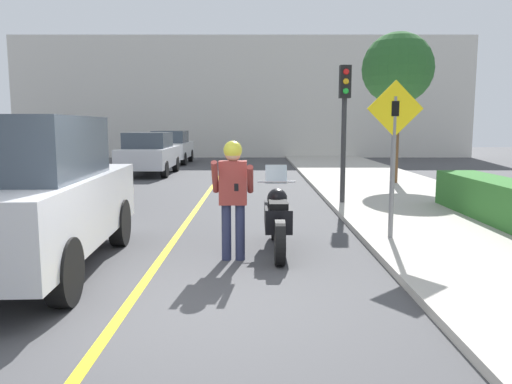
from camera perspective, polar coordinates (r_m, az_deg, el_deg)
The scene contains 12 objects.
ground_plane at distance 5.51m, azimuth -8.69°, elevation -13.30°, with size 80.00×80.00×0.00m, color #424244.
sidewalk_curb at distance 10.11m, azimuth 23.30°, elevation -3.88°, with size 4.40×44.00×0.11m.
road_center_line at distance 11.35m, azimuth -7.15°, elevation -2.36°, with size 0.12×36.00×0.01m.
building_backdrop at distance 31.15m, azimuth -1.53°, elevation 10.73°, with size 28.00×1.20×7.29m.
motorcycle at distance 7.80m, azimuth 2.46°, elevation -3.10°, with size 0.62×2.23×1.31m.
person_biker at distance 7.19m, azimuth -2.66°, elevation 0.51°, with size 0.59×0.48×1.74m.
suv_nearby at distance 7.26m, azimuth -24.65°, elevation -0.33°, with size 2.16×4.57×2.08m.
crossing_sign at distance 8.42m, azimuth 15.45°, elevation 5.28°, with size 0.91×0.08×2.57m.
traffic_light at distance 12.17m, azimuth 10.07°, elevation 9.52°, with size 0.26×0.30×3.25m.
street_tree at distance 16.84m, azimuth 15.88°, elevation 13.33°, with size 2.25×2.25×4.77m.
parked_car_silver at distance 20.35m, azimuth -12.11°, elevation 4.35°, with size 1.88×4.20×1.68m.
parked_car_white at distance 26.17m, azimuth -9.70°, elevation 5.10°, with size 1.88×4.20×1.68m.
Camera 1 is at (0.81, -5.09, 1.96)m, focal length 35.00 mm.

